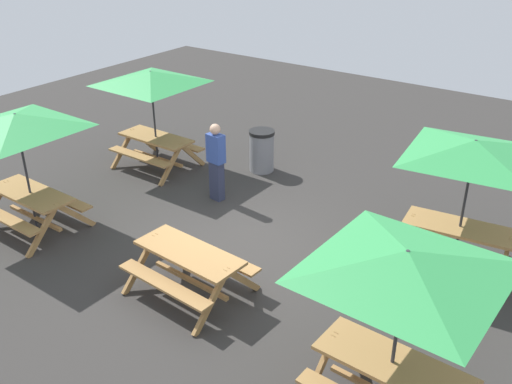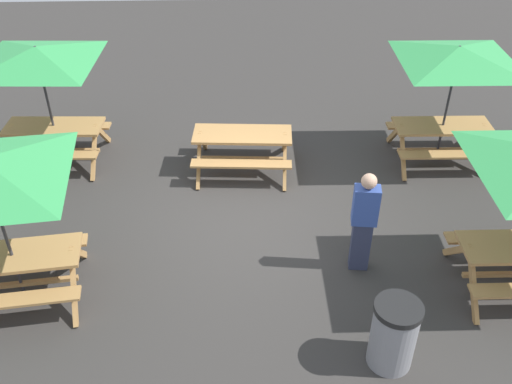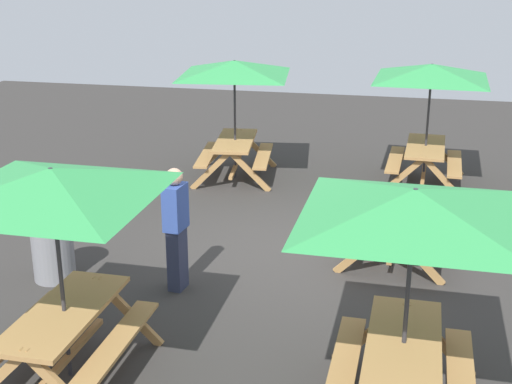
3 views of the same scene
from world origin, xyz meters
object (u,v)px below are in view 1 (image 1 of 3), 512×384
(picnic_table_3, at_px, (151,85))
(picnic_table_0, at_px, (18,130))
(picnic_table_4, at_px, (405,275))
(picnic_table_1, at_px, (190,262))
(picnic_table_2, at_px, (473,159))
(trash_bin_gray, at_px, (262,151))
(person_standing, at_px, (216,160))

(picnic_table_3, bearing_deg, picnic_table_0, 92.57)
(picnic_table_0, distance_m, picnic_table_4, 7.29)
(picnic_table_1, relative_size, picnic_table_3, 0.67)
(picnic_table_2, xyz_separation_m, trash_bin_gray, (4.94, -1.33, -1.49))
(picnic_table_3, height_order, trash_bin_gray, picnic_table_3)
(picnic_table_2, relative_size, trash_bin_gray, 2.87)
(picnic_table_1, xyz_separation_m, person_standing, (1.68, -2.77, 0.32))
(picnic_table_4, distance_m, person_standing, 6.22)
(picnic_table_0, distance_m, picnic_table_1, 4.03)
(picnic_table_2, bearing_deg, picnic_table_0, 18.92)
(picnic_table_0, height_order, picnic_table_1, picnic_table_0)
(trash_bin_gray, bearing_deg, picnic_table_2, 164.96)
(picnic_table_2, relative_size, person_standing, 1.68)
(picnic_table_0, height_order, picnic_table_2, same)
(trash_bin_gray, bearing_deg, person_standing, 92.39)
(picnic_table_3, height_order, picnic_table_4, same)
(picnic_table_2, height_order, picnic_table_3, same)
(picnic_table_0, xyz_separation_m, picnic_table_1, (-3.76, -0.17, -1.43))
(picnic_table_1, xyz_separation_m, picnic_table_4, (-3.53, 0.43, 1.43))
(picnic_table_4, relative_size, person_standing, 1.69)
(picnic_table_3, distance_m, trash_bin_gray, 2.88)
(picnic_table_1, relative_size, trash_bin_gray, 1.92)
(picnic_table_4, height_order, person_standing, picnic_table_4)
(picnic_table_1, relative_size, person_standing, 1.13)
(picnic_table_0, relative_size, picnic_table_2, 1.01)
(picnic_table_1, xyz_separation_m, picnic_table_3, (3.87, -3.26, 1.43))
(picnic_table_0, bearing_deg, trash_bin_gray, -112.05)
(picnic_table_3, relative_size, person_standing, 1.69)
(person_standing, bearing_deg, picnic_table_3, 174.57)
(picnic_table_0, height_order, person_standing, picnic_table_0)
(picnic_table_1, height_order, picnic_table_4, picnic_table_4)
(picnic_table_0, height_order, trash_bin_gray, picnic_table_0)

